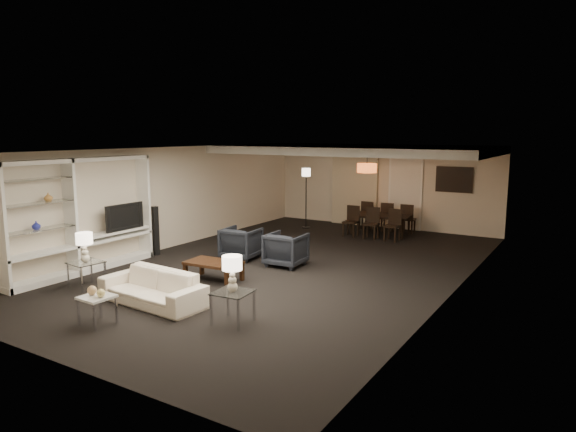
{
  "coord_description": "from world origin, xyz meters",
  "views": [
    {
      "loc": [
        5.61,
        -9.14,
        2.86
      ],
      "look_at": [
        0.0,
        0.0,
        1.1
      ],
      "focal_mm": 32.0,
      "sensor_mm": 36.0,
      "label": 1
    }
  ],
  "objects_px": {
    "chair_fr": "(408,218)",
    "chair_nm": "(371,223)",
    "pendant_light": "(367,168)",
    "coffee_table": "(214,271)",
    "chair_nr": "(392,225)",
    "armchair_left": "(241,243)",
    "side_table_left": "(87,275)",
    "vase_amber": "(48,197)",
    "vase_blue": "(36,225)",
    "floor_speaker": "(156,231)",
    "chair_fm": "(388,217)",
    "armchair_right": "(286,249)",
    "marble_table": "(98,310)",
    "chair_nl": "(351,221)",
    "table_lamp_left": "(85,247)",
    "television": "(122,216)",
    "chair_fl": "(369,215)",
    "dining_table": "(380,225)",
    "side_table_right": "(233,307)",
    "sofa": "(152,288)",
    "table_lamp_right": "(232,274)",
    "floor_lamp": "(306,198)"
  },
  "relations": [
    {
      "from": "sofa",
      "to": "table_lamp_right",
      "type": "relative_size",
      "value": 3.53
    },
    {
      "from": "chair_nl",
      "to": "table_lamp_right",
      "type": "bearing_deg",
      "value": -80.42
    },
    {
      "from": "dining_table",
      "to": "television",
      "type": "bearing_deg",
      "value": -127.38
    },
    {
      "from": "coffee_table",
      "to": "chair_nr",
      "type": "xyz_separation_m",
      "value": [
        1.66,
        5.34,
        0.23
      ]
    },
    {
      "from": "pendant_light",
      "to": "chair_nl",
      "type": "height_order",
      "value": "pendant_light"
    },
    {
      "from": "coffee_table",
      "to": "dining_table",
      "type": "height_order",
      "value": "dining_table"
    },
    {
      "from": "chair_fm",
      "to": "chair_nm",
      "type": "bearing_deg",
      "value": 82.39
    },
    {
      "from": "coffee_table",
      "to": "floor_speaker",
      "type": "height_order",
      "value": "floor_speaker"
    },
    {
      "from": "floor_speaker",
      "to": "chair_fm",
      "type": "relative_size",
      "value": 1.37
    },
    {
      "from": "table_lamp_left",
      "to": "chair_nl",
      "type": "distance_m",
      "value": 7.27
    },
    {
      "from": "armchair_right",
      "to": "side_table_left",
      "type": "relative_size",
      "value": 1.49
    },
    {
      "from": "chair_fl",
      "to": "television",
      "type": "bearing_deg",
      "value": 63.45
    },
    {
      "from": "vase_blue",
      "to": "vase_amber",
      "type": "bearing_deg",
      "value": 90.0
    },
    {
      "from": "table_lamp_left",
      "to": "floor_speaker",
      "type": "xyz_separation_m",
      "value": [
        -0.83,
        2.55,
        -0.19
      ]
    },
    {
      "from": "chair_fr",
      "to": "pendant_light",
      "type": "bearing_deg",
      "value": 62.07
    },
    {
      "from": "dining_table",
      "to": "armchair_right",
      "type": "bearing_deg",
      "value": -101.75
    },
    {
      "from": "vase_blue",
      "to": "chair_fm",
      "type": "distance_m",
      "value": 9.35
    },
    {
      "from": "chair_fr",
      "to": "chair_nm",
      "type": "bearing_deg",
      "value": 62.45
    },
    {
      "from": "pendant_light",
      "to": "coffee_table",
      "type": "relative_size",
      "value": 0.49
    },
    {
      "from": "chair_nm",
      "to": "chair_fm",
      "type": "relative_size",
      "value": 1.0
    },
    {
      "from": "chair_nl",
      "to": "chair_fl",
      "type": "bearing_deg",
      "value": 89.42
    },
    {
      "from": "armchair_left",
      "to": "side_table_left",
      "type": "distance_m",
      "value": 3.48
    },
    {
      "from": "side_table_left",
      "to": "chair_fl",
      "type": "height_order",
      "value": "chair_fl"
    },
    {
      "from": "coffee_table",
      "to": "chair_nl",
      "type": "distance_m",
      "value": 5.36
    },
    {
      "from": "coffee_table",
      "to": "chair_fr",
      "type": "bearing_deg",
      "value": 75.99
    },
    {
      "from": "armchair_right",
      "to": "chair_fm",
      "type": "height_order",
      "value": "chair_fm"
    },
    {
      "from": "marble_table",
      "to": "chair_nr",
      "type": "xyz_separation_m",
      "value": [
        1.66,
        8.04,
        0.2
      ]
    },
    {
      "from": "marble_table",
      "to": "chair_fr",
      "type": "relative_size",
      "value": 0.53
    },
    {
      "from": "armchair_left",
      "to": "floor_speaker",
      "type": "distance_m",
      "value": 2.08
    },
    {
      "from": "side_table_right",
      "to": "coffee_table",
      "type": "bearing_deg",
      "value": 136.74
    },
    {
      "from": "vase_amber",
      "to": "chair_nl",
      "type": "bearing_deg",
      "value": 66.03
    },
    {
      "from": "coffee_table",
      "to": "side_table_left",
      "type": "relative_size",
      "value": 2.0
    },
    {
      "from": "armchair_left",
      "to": "dining_table",
      "type": "bearing_deg",
      "value": -117.22
    },
    {
      "from": "chair_nm",
      "to": "marble_table",
      "type": "bearing_deg",
      "value": -101.62
    },
    {
      "from": "armchair_right",
      "to": "vase_amber",
      "type": "relative_size",
      "value": 4.82
    },
    {
      "from": "chair_nr",
      "to": "chair_fl",
      "type": "relative_size",
      "value": 1.0
    },
    {
      "from": "coffee_table",
      "to": "armchair_left",
      "type": "distance_m",
      "value": 1.81
    },
    {
      "from": "marble_table",
      "to": "floor_lamp",
      "type": "relative_size",
      "value": 0.25
    },
    {
      "from": "coffee_table",
      "to": "vase_amber",
      "type": "xyz_separation_m",
      "value": [
        -2.64,
        -1.63,
        1.45
      ]
    },
    {
      "from": "vase_blue",
      "to": "coffee_table",
      "type": "bearing_deg",
      "value": 35.97
    },
    {
      "from": "chair_fm",
      "to": "chair_nl",
      "type": "bearing_deg",
      "value": 57.62
    },
    {
      "from": "coffee_table",
      "to": "chair_nm",
      "type": "bearing_deg",
      "value": 78.81
    },
    {
      "from": "chair_nm",
      "to": "chair_fm",
      "type": "distance_m",
      "value": 1.3
    },
    {
      "from": "chair_fm",
      "to": "armchair_right",
      "type": "bearing_deg",
      "value": 77.11
    },
    {
      "from": "television",
      "to": "chair_nm",
      "type": "xyz_separation_m",
      "value": [
        3.67,
        5.29,
        -0.62
      ]
    },
    {
      "from": "marble_table",
      "to": "vase_blue",
      "type": "bearing_deg",
      "value": 163.5
    },
    {
      "from": "vase_amber",
      "to": "chair_fr",
      "type": "bearing_deg",
      "value": 62.53
    },
    {
      "from": "armchair_left",
      "to": "floor_lamp",
      "type": "bearing_deg",
      "value": -87.29
    },
    {
      "from": "table_lamp_left",
      "to": "vase_amber",
      "type": "height_order",
      "value": "vase_amber"
    },
    {
      "from": "armchair_left",
      "to": "chair_fm",
      "type": "xyz_separation_m",
      "value": [
        1.66,
        4.94,
        0.06
      ]
    }
  ]
}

